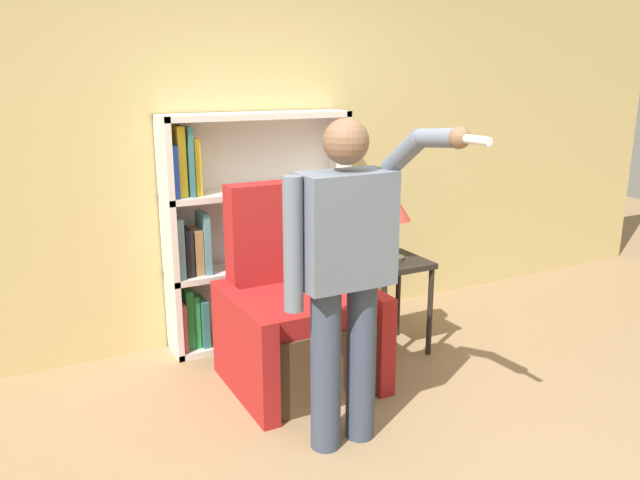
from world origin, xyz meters
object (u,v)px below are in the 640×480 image
Objects in this scene: side_table at (392,277)px; person_standing at (346,267)px; bookcase at (243,232)px; table_lamp at (394,211)px; armchair at (295,321)px.

person_standing is at bearing -135.79° from side_table.
bookcase is 1.03m from table_lamp.
armchair is 0.73× the size of person_standing.
person_standing is (-0.09, -0.74, 0.56)m from armchair.
person_standing is (-0.04, -1.44, 0.16)m from bookcase.
person_standing is 1.24m from side_table.
armchair is 2.69× the size of table_lamp.
side_table is 0.45m from table_lamp.
armchair is at bearing -86.00° from bookcase.
armchair is (0.05, -0.70, -0.40)m from bookcase.
person_standing is 1.16m from table_lamp.
person_standing is at bearing -96.75° from armchair.
side_table is at bearing -38.36° from bookcase.
armchair is 1.86× the size of side_table.
bookcase reaches higher than table_lamp.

